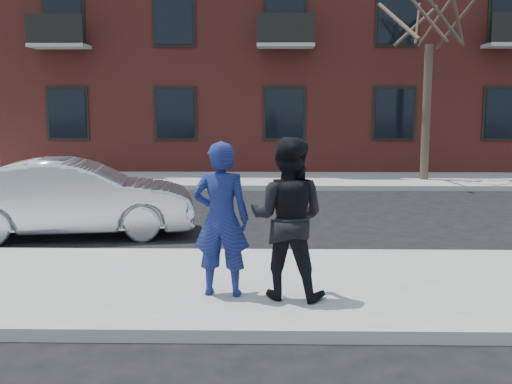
{
  "coord_description": "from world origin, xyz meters",
  "views": [
    {
      "loc": [
        -0.51,
        -8.03,
        2.51
      ],
      "look_at": [
        -0.66,
        0.4,
        1.28
      ],
      "focal_mm": 42.0,
      "sensor_mm": 36.0,
      "label": 1
    }
  ],
  "objects_px": {
    "man_peacoat": "(288,218)",
    "street_tree": "(431,5)",
    "man_hoodie": "(221,219)",
    "silver_sedan": "(75,198)"
  },
  "relations": [
    {
      "from": "silver_sedan",
      "to": "man_hoodie",
      "type": "height_order",
      "value": "man_hoodie"
    },
    {
      "from": "man_hoodie",
      "to": "man_peacoat",
      "type": "relative_size",
      "value": 0.97
    },
    {
      "from": "man_hoodie",
      "to": "man_peacoat",
      "type": "distance_m",
      "value": 0.82
    },
    {
      "from": "street_tree",
      "to": "silver_sedan",
      "type": "bearing_deg",
      "value": -138.04
    },
    {
      "from": "silver_sedan",
      "to": "man_peacoat",
      "type": "distance_m",
      "value": 5.66
    },
    {
      "from": "street_tree",
      "to": "man_peacoat",
      "type": "bearing_deg",
      "value": -111.84
    },
    {
      "from": "man_peacoat",
      "to": "street_tree",
      "type": "bearing_deg",
      "value": -98.08
    },
    {
      "from": "street_tree",
      "to": "man_peacoat",
      "type": "height_order",
      "value": "street_tree"
    },
    {
      "from": "silver_sedan",
      "to": "man_peacoat",
      "type": "height_order",
      "value": "man_peacoat"
    },
    {
      "from": "street_tree",
      "to": "man_hoodie",
      "type": "height_order",
      "value": "street_tree"
    }
  ]
}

